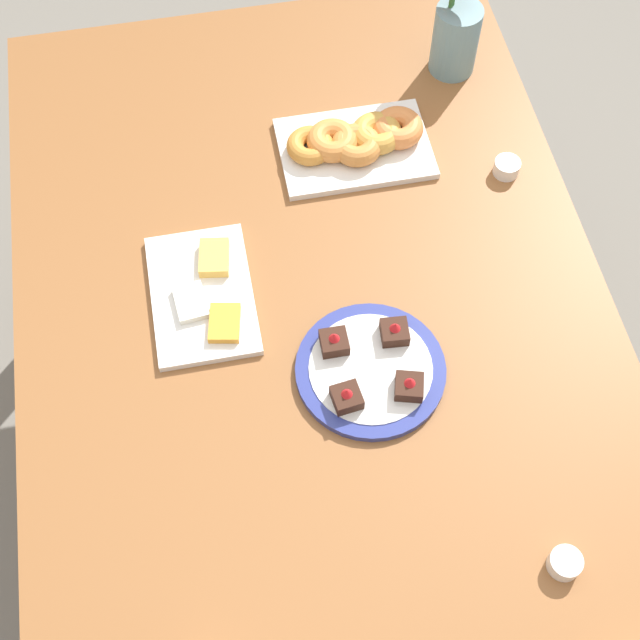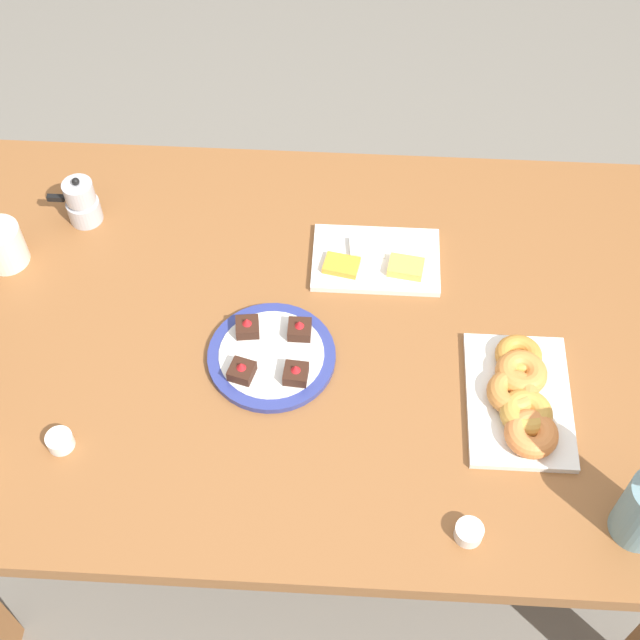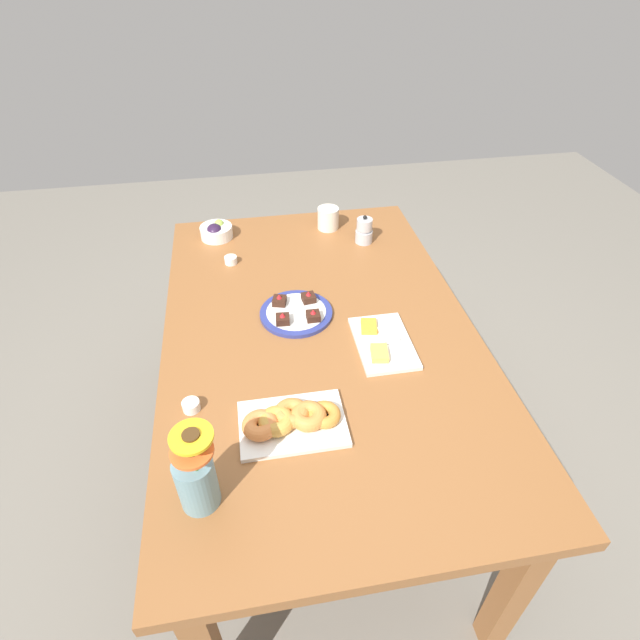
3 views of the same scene
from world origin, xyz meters
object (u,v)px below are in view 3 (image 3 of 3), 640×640
croissant_platter (291,420)px  coffee_mug (328,218)px  jam_cup_honey (231,260)px  grape_bowl (216,231)px  jam_cup_berry (191,405)px  dining_table (320,349)px  cheese_platter (382,342)px  dessert_plate (296,312)px  flower_vase (196,478)px  moka_pot (364,231)px

croissant_platter → coffee_mug: bearing=-15.6°
coffee_mug → jam_cup_honey: (-0.21, 0.42, -0.03)m
grape_bowl → jam_cup_berry: bearing=175.1°
dining_table → croissant_platter: size_ratio=5.52×
coffee_mug → cheese_platter: (-0.76, -0.03, -0.04)m
jam_cup_honey → dessert_plate: dessert_plate is taller
dessert_plate → cheese_platter: bearing=-128.1°
cheese_platter → dessert_plate: 0.31m
jam_cup_honey → jam_cup_berry: (-0.71, 0.13, 0.00)m
jam_cup_berry → flower_vase: (-0.28, -0.03, 0.07)m
jam_cup_berry → dessert_plate: (0.36, -0.34, -0.00)m
jam_cup_honey → grape_bowl: bearing=13.9°
grape_bowl → flower_vase: size_ratio=0.51×
jam_cup_honey → dessert_plate: size_ratio=0.20×
moka_pot → grape_bowl: bearing=77.0°
grape_bowl → dessert_plate: bearing=-155.6°
dining_table → coffee_mug: coffee_mug is taller
jam_cup_honey → moka_pot: moka_pot is taller
flower_vase → dessert_plate: bearing=-25.4°
dining_table → flower_vase: 0.69m
cheese_platter → jam_cup_berry: (-0.16, 0.58, 0.01)m
cheese_platter → flower_vase: bearing=129.1°
cheese_platter → croissant_platter: (-0.27, 0.32, 0.01)m
jam_cup_honey → flower_vase: 1.00m
jam_cup_berry → dessert_plate: 0.49m
grape_bowl → jam_cup_honey: 0.21m
dessert_plate → moka_pot: (0.43, -0.34, 0.04)m
coffee_mug → jam_cup_honey: coffee_mug is taller
flower_vase → coffee_mug: bearing=-23.2°
coffee_mug → grape_bowl: (-0.00, 0.47, -0.02)m
grape_bowl → dining_table: bearing=-153.7°
croissant_platter → cheese_platter: bearing=-50.0°
jam_cup_berry → moka_pot: bearing=-40.5°
cheese_platter → jam_cup_berry: size_ratio=5.42×
dining_table → jam_cup_berry: (-0.27, 0.40, 0.10)m
croissant_platter → flower_vase: bearing=127.8°
cheese_platter → moka_pot: 0.63m
flower_vase → moka_pot: bearing=-31.0°
dining_table → croissant_platter: (-0.37, 0.14, 0.11)m
dining_table → cheese_platter: 0.23m
dining_table → jam_cup_honey: bearing=31.3°
dining_table → croissant_platter: 0.41m
coffee_mug → croissant_platter: size_ratio=0.43×
dining_table → coffee_mug: 0.68m
dining_table → jam_cup_honey: size_ratio=33.33×
cheese_platter → dessert_plate: bearing=51.9°
dining_table → jam_cup_berry: size_ratio=33.33×
jam_cup_berry → dessert_plate: dessert_plate is taller
grape_bowl → moka_pot: moka_pot is taller
croissant_platter → dessert_plate: (0.46, -0.07, -0.01)m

